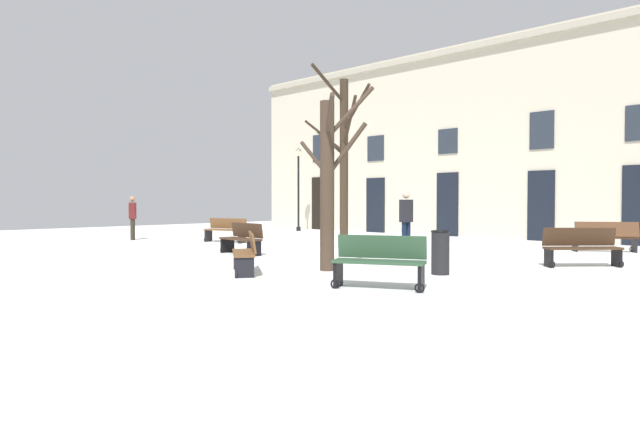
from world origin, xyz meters
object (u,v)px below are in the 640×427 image
Objects in this scene: bench_by_litter_bin at (246,252)px; person_strolling at (133,216)px; bench_near_lamp at (582,247)px; bench_far_corner at (605,236)px; litter_bin at (440,252)px; person_by_shop_door at (406,217)px; streetlamp at (298,180)px; bench_back_to_back_right at (226,230)px; tree_near_facade at (343,158)px; bench_back_to_back_left at (242,239)px; bench_near_center_tree at (379,262)px; tree_center at (329,179)px.

person_strolling reaches higher than bench_by_litter_bin.
bench_near_lamp is 0.92× the size of person_strolling.
bench_far_corner is (-0.81, 4.22, -0.00)m from bench_near_lamp.
litter_bin is 5.23m from person_by_shop_door.
bench_back_to_back_right is (3.53, -6.94, -2.04)m from streetlamp.
tree_near_facade reaches higher than person_strolling.
person_by_shop_door is at bearing 9.40° from bench_far_corner.
litter_bin is 10.48m from bench_back_to_back_right.
bench_back_to_back_left is (7.49, -9.26, -2.06)m from streetlamp.
person_by_shop_door reaches higher than person_strolling.
bench_by_litter_bin is at bearing -47.35° from streetlamp.
person_by_shop_door is at bearing 61.56° from bench_back_to_back_left.
bench_back_to_back_right is 3.98m from person_strolling.
streetlamp reaches higher than bench_near_center_tree.
person_by_shop_door is 1.08× the size of person_strolling.
tree_center is (2.32, -3.05, -0.75)m from tree_near_facade.
tree_center is 8.95m from bench_back_to_back_right.
tree_near_facade is 6.57m from bench_near_lamp.
bench_back_to_back_left is 0.95× the size of person_strolling.
streetlamp is at bearing -37.67° from bench_far_corner.
person_strolling is (-7.49, 0.55, 0.49)m from bench_back_to_back_left.
tree_near_facade is 6.31m from bench_back_to_back_right.
tree_center is 2.37× the size of bench_back_to_back_right.
bench_back_to_back_left is at bearing -44.75° from bench_back_to_back_right.
bench_near_center_tree is at bearing -37.16° from bench_back_to_back_right.
bench_by_litter_bin is at bearing 160.29° from bench_near_center_tree.
bench_near_lamp is at bearing -8.10° from bench_back_to_back_right.
person_by_shop_door reaches higher than bench_back_to_back_left.
streetlamp is 16.63m from litter_bin.
bench_near_center_tree is 6.88m from bench_back_to_back_left.
bench_far_corner is (3.79, 10.30, 0.02)m from bench_by_litter_bin.
litter_bin is at bearing 70.11° from bench_near_center_tree.
person_by_shop_door is 10.81m from person_strolling.
tree_near_facade is 6.67m from bench_near_center_tree.
bench_back_to_back_left is 10.57m from bench_far_corner.
tree_center reaches higher than bench_back_to_back_left.
bench_near_lamp is at bearing 68.75° from bench_far_corner.
person_strolling is (-15.39, -3.08, 0.47)m from bench_near_lamp.
bench_near_center_tree is 9.96m from bench_far_corner.
streetlamp is 12.09m from bench_back_to_back_left.
bench_far_corner is (2.86, 8.77, -1.52)m from tree_center.
tree_near_facade is at bearing 53.92° from bench_back_to_back_left.
streetlamp reaches higher than bench_back_to_back_right.
bench_far_corner reaches higher than bench_back_to_back_right.
bench_back_to_back_left is at bearing -147.01° from person_strolling.
bench_back_to_back_left is (-4.23, 0.92, -1.54)m from tree_center.
bench_near_lamp is at bearing 64.99° from litter_bin.
bench_by_litter_bin is (-3.01, -2.67, -0.02)m from litter_bin.
bench_near_center_tree reaches higher than bench_back_to_back_left.
tree_near_facade reaches higher than streetlamp.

